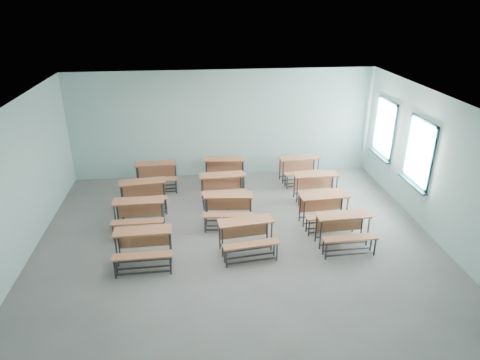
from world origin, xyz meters
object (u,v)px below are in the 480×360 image
object	(u,v)px
desk_unit_r1c0	(139,211)
desk_unit_r2c0	(143,191)
desk_unit_r0c0	(143,243)
desk_unit_r3c1	(225,167)
desk_unit_r1c1	(228,205)
desk_unit_r3c0	(156,172)
desk_unit_r0c1	(247,232)
desk_unit_r2c1	(223,184)
desk_unit_r1c2	(325,206)
desk_unit_r2c2	(317,184)
desk_unit_r3c2	(300,166)
desk_unit_r0c2	(344,227)

from	to	relation	value
desk_unit_r1c0	desk_unit_r2c0	world-z (taller)	same
desk_unit_r0c0	desk_unit_r3c1	world-z (taller)	same
desk_unit_r1c1	desk_unit_r3c0	bearing A→B (deg)	135.50
desk_unit_r0c1	desk_unit_r3c0	bearing A→B (deg)	113.85
desk_unit_r1c0	desk_unit_r2c1	size ratio (longest dim) A/B	0.98
desk_unit_r0c1	desk_unit_r1c0	world-z (taller)	same
desk_unit_r1c2	desk_unit_r3c0	size ratio (longest dim) A/B	1.02
desk_unit_r1c2	desk_unit_r3c1	bearing A→B (deg)	125.32
desk_unit_r2c0	desk_unit_r2c2	bearing A→B (deg)	-7.33
desk_unit_r1c1	desk_unit_r2c1	world-z (taller)	same
desk_unit_r2c2	desk_unit_r3c2	distance (m)	1.29
desk_unit_r0c1	desk_unit_r0c2	xyz separation A→B (m)	(2.16, 0.02, 0.00)
desk_unit_r0c0	desk_unit_r3c2	bearing A→B (deg)	40.63
desk_unit_r0c2	desk_unit_r2c1	xyz separation A→B (m)	(-2.49, 2.53, 0.00)
desk_unit_r1c1	desk_unit_r0c2	bearing A→B (deg)	-21.88
desk_unit_r0c2	desk_unit_r3c2	distance (m)	3.59
desk_unit_r2c2	desk_unit_r0c0	bearing A→B (deg)	-150.96
desk_unit_r2c1	desk_unit_r2c0	bearing A→B (deg)	-176.19
desk_unit_r1c1	desk_unit_r2c1	size ratio (longest dim) A/B	1.04
desk_unit_r0c0	desk_unit_r3c2	world-z (taller)	same
desk_unit_r2c1	desk_unit_r3c2	world-z (taller)	same
desk_unit_r1c2	desk_unit_r3c1	size ratio (longest dim) A/B	1.01
desk_unit_r1c2	desk_unit_r0c1	bearing A→B (deg)	-157.34
desk_unit_r0c1	desk_unit_r2c0	xyz separation A→B (m)	(-2.41, 2.33, 0.00)
desk_unit_r2c0	desk_unit_r3c0	xyz separation A→B (m)	(0.25, 1.25, 0.00)
desk_unit_r1c1	desk_unit_r3c2	world-z (taller)	same
desk_unit_r0c0	desk_unit_r1c1	size ratio (longest dim) A/B	0.95
desk_unit_r0c0	desk_unit_r1c1	world-z (taller)	same
desk_unit_r3c1	desk_unit_r0c0	bearing A→B (deg)	-113.93
desk_unit_r2c2	desk_unit_r0c1	bearing A→B (deg)	-134.07
desk_unit_r3c0	desk_unit_r2c2	bearing A→B (deg)	-18.40
desk_unit_r1c0	desk_unit_r2c0	size ratio (longest dim) A/B	0.93
desk_unit_r0c0	desk_unit_r2c1	bearing A→B (deg)	54.84
desk_unit_r0c0	desk_unit_r1c1	xyz separation A→B (m)	(1.88, 1.48, 0.00)
desk_unit_r3c1	desk_unit_r1c2	bearing A→B (deg)	-48.05
desk_unit_r0c2	desk_unit_r0c1	bearing A→B (deg)	178.70
desk_unit_r1c1	desk_unit_r2c2	size ratio (longest dim) A/B	1.06
desk_unit_r2c1	desk_unit_r1c0	bearing A→B (deg)	-149.53
desk_unit_r3c0	desk_unit_r3c2	world-z (taller)	same
desk_unit_r2c1	desk_unit_r3c0	bearing A→B (deg)	148.16
desk_unit_r1c2	desk_unit_r2c1	distance (m)	2.82
desk_unit_r1c0	desk_unit_r0c2	bearing A→B (deg)	-15.23
desk_unit_r0c0	desk_unit_r3c2	distance (m)	5.65
desk_unit_r0c0	desk_unit_r1c1	distance (m)	2.40
desk_unit_r0c1	desk_unit_r1c2	distance (m)	2.26
desk_unit_r1c2	desk_unit_r2c2	world-z (taller)	same
desk_unit_r0c1	desk_unit_r2c2	size ratio (longest dim) A/B	1.07
desk_unit_r0c2	desk_unit_r2c1	distance (m)	3.55
desk_unit_r2c1	desk_unit_r3c0	size ratio (longest dim) A/B	1.00
desk_unit_r0c1	desk_unit_r1c2	bearing A→B (deg)	19.25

